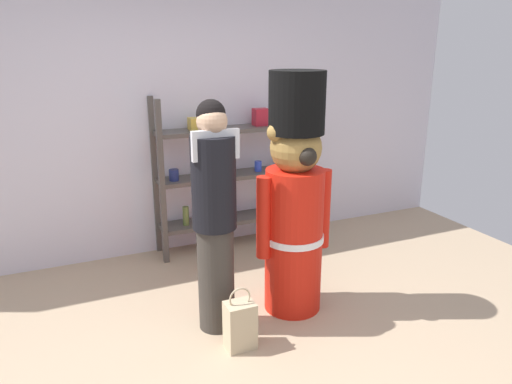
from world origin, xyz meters
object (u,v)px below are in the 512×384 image
object	(u,v)px
teddy_bear_guard	(295,200)
shopping_bag	(240,325)
merchandise_shelf	(231,172)
person_shopper	(214,214)

from	to	relation	value
teddy_bear_guard	shopping_bag	distance (m)	0.99
merchandise_shelf	teddy_bear_guard	size ratio (longest dim) A/B	0.84
teddy_bear_guard	person_shopper	distance (m)	0.64
merchandise_shelf	person_shopper	world-z (taller)	person_shopper
person_shopper	teddy_bear_guard	bearing A→B (deg)	1.63
merchandise_shelf	shopping_bag	bearing A→B (deg)	-109.26
teddy_bear_guard	person_shopper	xyz separation A→B (m)	(-0.64, -0.02, -0.02)
teddy_bear_guard	merchandise_shelf	bearing A→B (deg)	89.40
teddy_bear_guard	person_shopper	size ratio (longest dim) A/B	1.10
teddy_bear_guard	shopping_bag	size ratio (longest dim) A/B	4.05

